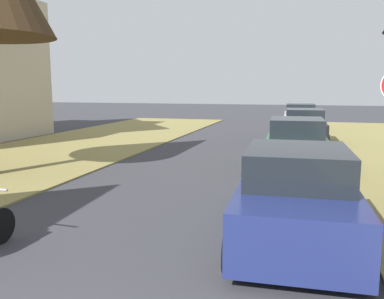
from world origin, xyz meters
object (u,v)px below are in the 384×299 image
(parked_sedan_navy, at_px, (296,196))
(parked_sedan_green, at_px, (296,144))
(parked_sedan_black, at_px, (304,127))
(parked_sedan_silver, at_px, (300,118))

(parked_sedan_navy, xyz_separation_m, parked_sedan_green, (-0.16, 6.48, 0.00))
(parked_sedan_navy, distance_m, parked_sedan_green, 6.48)
(parked_sedan_green, xyz_separation_m, parked_sedan_black, (0.21, 5.89, 0.00))
(parked_sedan_black, xyz_separation_m, parked_sedan_silver, (-0.27, 5.89, 0.00))
(parked_sedan_navy, relative_size, parked_sedan_green, 1.00)
(parked_sedan_navy, height_order, parked_sedan_silver, same)
(parked_sedan_navy, height_order, parked_sedan_green, same)
(parked_sedan_navy, xyz_separation_m, parked_sedan_black, (0.05, 12.36, 0.00))
(parked_sedan_green, bearing_deg, parked_sedan_black, 87.96)
(parked_sedan_black, relative_size, parked_sedan_silver, 1.00)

